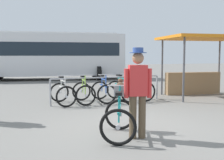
{
  "coord_description": "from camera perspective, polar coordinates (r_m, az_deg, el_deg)",
  "views": [
    {
      "loc": [
        -2.29,
        -5.31,
        1.57
      ],
      "look_at": [
        -0.27,
        0.58,
        1.0
      ],
      "focal_mm": 42.32,
      "sensor_mm": 36.0,
      "label": 1
    }
  ],
  "objects": [
    {
      "name": "racked_bike_teal",
      "position": [
        9.33,
        2.12,
        -2.18
      ],
      "size": [
        0.84,
        1.21,
        0.98
      ],
      "color": "black",
      "rests_on": "ground"
    },
    {
      "name": "featured_bicycle",
      "position": [
        5.25,
        1.62,
        -6.7
      ],
      "size": [
        1.03,
        1.26,
        1.09
      ],
      "color": "black",
      "rests_on": "ground"
    },
    {
      "name": "racked_bike_lime",
      "position": [
        8.84,
        -6.17,
        -2.62
      ],
      "size": [
        0.75,
        1.15,
        0.97
      ],
      "color": "black",
      "rests_on": "ground"
    },
    {
      "name": "racked_bike_blue",
      "position": [
        9.06,
        -1.91,
        -2.4
      ],
      "size": [
        0.72,
        1.13,
        0.97
      ],
      "color": "black",
      "rests_on": "ground"
    },
    {
      "name": "market_stall",
      "position": [
        10.94,
        18.25,
        4.05
      ],
      "size": [
        3.33,
        2.62,
        2.3
      ],
      "color": "#4C4C51",
      "rests_on": "ground"
    },
    {
      "name": "racked_bike_white",
      "position": [
        8.67,
        -10.62,
        -2.83
      ],
      "size": [
        0.74,
        1.13,
        0.97
      ],
      "color": "black",
      "rests_on": "ground"
    },
    {
      "name": "racked_bike_yellow",
      "position": [
        9.63,
        5.91,
        -1.97
      ],
      "size": [
        0.83,
        1.18,
        0.97
      ],
      "color": "black",
      "rests_on": "ground"
    },
    {
      "name": "ground_plane",
      "position": [
        6.0,
        4.27,
        -9.97
      ],
      "size": [
        80.0,
        80.0,
        0.0
      ],
      "primitive_type": "plane",
      "color": "slate"
    },
    {
      "name": "bike_rack_rail",
      "position": [
        8.89,
        -0.88,
        -0.48
      ],
      "size": [
        3.9,
        0.29,
        0.88
      ],
      "color": "#99999E",
      "rests_on": "ground"
    },
    {
      "name": "person_with_featured_bike",
      "position": [
        5.0,
        5.57,
        -1.95
      ],
      "size": [
        0.52,
        0.32,
        1.72
      ],
      "color": "brown",
      "rests_on": "ground"
    },
    {
      "name": "bus_distant",
      "position": [
        18.11,
        -13.72,
        5.62
      ],
      "size": [
        10.25,
        4.3,
        3.08
      ],
      "color": "silver",
      "rests_on": "ground"
    }
  ]
}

